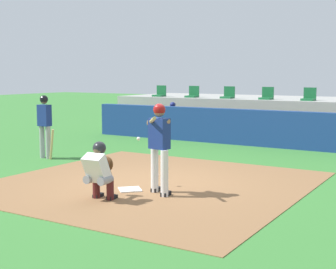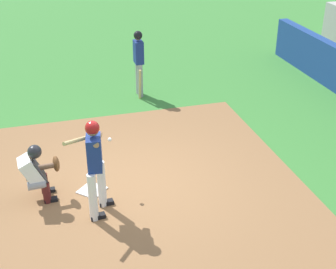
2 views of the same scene
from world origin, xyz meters
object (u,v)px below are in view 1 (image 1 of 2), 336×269
Objects in this scene: catcher_crouched at (100,169)px; stadium_seat_0 at (160,93)px; on_deck_batter at (45,122)px; stadium_seat_2 at (228,95)px; home_plate at (130,189)px; stadium_seat_4 at (309,97)px; stadium_seat_1 at (193,94)px; dugout_player_0 at (171,118)px; batter_at_plate at (159,143)px; stadium_seat_3 at (267,96)px.

stadium_seat_0 reaches higher than catcher_crouched.
on_deck_batter is 3.72× the size of stadium_seat_2.
stadium_seat_2 is at bearing 103.47° from home_plate.
stadium_seat_0 and stadium_seat_4 have the same top height.
dugout_player_0 is at bearing -85.50° from stadium_seat_1.
on_deck_batter is (-4.29, 2.86, 0.41)m from catcher_crouched.
stadium_seat_0 is 1.00× the size of stadium_seat_4.
catcher_crouched is at bearing -94.29° from stadium_seat_4.
stadium_seat_3 is at bearing 98.42° from batter_at_plate.
stadium_seat_1 is at bearing 88.26° from on_deck_batter.
stadium_seat_2 is 3.25m from stadium_seat_4.
stadium_seat_4 reaches higher than batter_at_plate.
stadium_seat_4 reaches higher than on_deck_batter.
stadium_seat_3 reaches higher than home_plate.
catcher_crouched is (-0.02, -0.93, 0.59)m from home_plate.
stadium_seat_0 is (-5.67, 11.11, 0.93)m from catcher_crouched.
stadium_seat_1 is at bearing 115.09° from batter_at_plate.
stadium_seat_0 is at bearing 119.19° from home_plate.
stadium_seat_1 is at bearing 180.00° from stadium_seat_2.
home_plate is at bearing 88.75° from catcher_crouched.
stadium_seat_2 is (-2.44, 10.18, 1.51)m from home_plate.
stadium_seat_4 is (0.83, 11.11, 0.93)m from catcher_crouched.
on_deck_batter is 8.27m from stadium_seat_1.
stadium_seat_0 reaches higher than home_plate.
on_deck_batter is 8.38m from stadium_seat_0.
stadium_seat_1 reaches higher than dugout_player_0.
home_plate is 11.76m from stadium_seat_0.
batter_at_plate is 9.33m from dugout_player_0.
stadium_seat_2 is at bearing 54.25° from dugout_player_0.
stadium_seat_2 is (1.63, 0.00, 0.00)m from stadium_seat_1.
catcher_crouched is 0.96× the size of on_deck_batter.
batter_at_plate reaches higher than catcher_crouched.
stadium_seat_2 and stadium_seat_3 have the same top height.
stadium_seat_3 is 1.62m from stadium_seat_4.
catcher_crouched is at bearing -85.92° from stadium_seat_3.
catcher_crouched is 1.32× the size of dugout_player_0.
stadium_seat_1 is 1.63m from stadium_seat_2.
stadium_seat_3 is at bearing 94.08° from catcher_crouched.
catcher_crouched is 3.57× the size of stadium_seat_1.
stadium_seat_0 is (-1.37, 8.26, 0.51)m from on_deck_batter.
stadium_seat_1 is at bearing 0.00° from stadium_seat_0.
on_deck_batter is at bearing -102.81° from stadium_seat_2.
stadium_seat_0 is at bearing 117.02° from catcher_crouched.
stadium_seat_2 is (-3.13, 10.15, 0.50)m from batter_at_plate.
batter_at_plate reaches higher than home_plate.
dugout_player_0 is 2.71× the size of stadium_seat_2.
on_deck_batter is at bearing -91.74° from stadium_seat_1.
home_plate is 0.92× the size of stadium_seat_3.
stadium_seat_0 is at bearing 180.00° from stadium_seat_2.
dugout_player_0 is 2.21m from stadium_seat_1.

